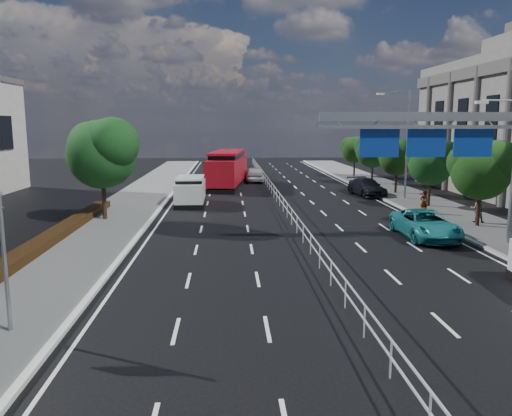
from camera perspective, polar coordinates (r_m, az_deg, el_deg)
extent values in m
plane|color=black|center=(16.25, 11.45, -13.16)|extent=(160.00, 160.00, 0.00)
cube|color=silver|center=(16.52, -21.29, -13.00)|extent=(0.25, 140.00, 0.15)
cube|color=silver|center=(37.56, 2.84, 1.53)|extent=(0.05, 85.00, 0.05)
cube|color=silver|center=(37.62, 2.84, 0.85)|extent=(0.05, 85.00, 0.05)
cylinder|color=gray|center=(16.41, -26.73, -6.05)|extent=(0.12, 0.12, 4.20)
cube|color=gray|center=(26.29, 18.37, 9.88)|extent=(10.20, 0.25, 0.45)
cube|color=gray|center=(26.29, 18.32, 8.79)|extent=(10.20, 0.18, 0.18)
cylinder|color=gray|center=(28.02, 26.23, 10.98)|extent=(2.00, 0.10, 0.10)
cube|color=silver|center=(27.54, 24.37, 10.95)|extent=(0.60, 0.25, 0.15)
cube|color=navy|center=(27.61, 23.54, 6.84)|extent=(2.00, 0.08, 1.40)
cube|color=white|center=(27.65, 23.50, 6.84)|extent=(1.80, 0.02, 1.20)
cube|color=navy|center=(26.62, 18.89, 7.04)|extent=(2.00, 0.08, 1.40)
cube|color=white|center=(26.67, 18.85, 7.05)|extent=(1.80, 0.02, 1.20)
cube|color=navy|center=(25.82, 13.91, 7.21)|extent=(2.00, 0.08, 1.40)
cube|color=white|center=(25.86, 13.88, 7.22)|extent=(1.80, 0.02, 1.20)
cylinder|color=gray|center=(43.13, 16.90, 6.83)|extent=(0.16, 0.16, 9.00)
cylinder|color=gray|center=(42.78, 15.63, 12.64)|extent=(0.10, 2.40, 0.10)
cube|color=silver|center=(42.40, 14.05, 12.53)|extent=(0.60, 0.25, 0.15)
cylinder|color=black|center=(33.76, -16.99, 1.50)|extent=(0.28, 0.28, 3.50)
sphere|color=#133D17|center=(33.51, -17.21, 5.89)|extent=(4.40, 4.40, 4.40)
sphere|color=#133D17|center=(32.64, -16.04, 7.09)|extent=(3.30, 3.30, 3.30)
sphere|color=#133D17|center=(34.32, -18.25, 6.85)|extent=(3.08, 3.08, 3.08)
cylinder|color=black|center=(33.07, 24.09, 0.31)|extent=(0.22, 0.22, 2.80)
sphere|color=#14330E|center=(32.83, 24.34, 3.88)|extent=(3.50, 3.50, 3.50)
sphere|color=#14330E|center=(32.66, 25.92, 4.73)|extent=(2.62, 2.62, 2.62)
sphere|color=#14330E|center=(32.98, 23.03, 4.78)|extent=(2.45, 2.45, 2.45)
cylinder|color=black|center=(39.81, 19.18, 1.97)|extent=(0.22, 0.22, 2.70)
sphere|color=#133D17|center=(39.62, 19.34, 4.84)|extent=(3.30, 3.30, 3.30)
sphere|color=#133D17|center=(39.39, 20.55, 5.53)|extent=(2.48, 2.48, 2.47)
sphere|color=#133D17|center=(39.83, 18.33, 5.54)|extent=(2.31, 2.31, 2.31)
cylinder|color=black|center=(46.78, 15.71, 3.16)|extent=(0.21, 0.21, 2.65)
sphere|color=#14330E|center=(46.62, 15.81, 5.56)|extent=(3.20, 3.20, 3.20)
sphere|color=#14330E|center=(46.35, 16.79, 6.15)|extent=(2.40, 2.40, 2.40)
sphere|color=#14330E|center=(46.87, 15.00, 6.13)|extent=(2.24, 2.24, 2.24)
cylinder|color=black|center=(53.89, 13.14, 4.17)|extent=(0.23, 0.23, 2.85)
sphere|color=#133D17|center=(53.74, 13.23, 6.41)|extent=(3.60, 3.60, 3.60)
sphere|color=#133D17|center=(53.41, 14.16, 6.97)|extent=(2.70, 2.70, 2.70)
sphere|color=#133D17|center=(54.06, 12.44, 6.94)|extent=(2.52, 2.52, 2.52)
cylinder|color=black|center=(61.10, 11.17, 4.73)|extent=(0.21, 0.21, 2.60)
sphere|color=#14330E|center=(60.98, 11.22, 6.53)|extent=(3.10, 3.10, 3.10)
sphere|color=#14330E|center=(60.66, 11.92, 6.98)|extent=(2.32, 2.33, 2.32)
sphere|color=#14330E|center=(61.28, 10.63, 6.95)|extent=(2.17, 2.17, 2.17)
cube|color=black|center=(39.46, -7.48, 0.64)|extent=(2.21, 5.08, 0.36)
cube|color=silver|center=(39.33, -7.51, 1.90)|extent=(2.17, 4.98, 1.50)
cube|color=black|center=(39.24, -7.53, 2.99)|extent=(1.99, 3.59, 0.66)
cube|color=silver|center=(39.21, -7.54, 3.47)|extent=(2.08, 3.88, 0.13)
cylinder|color=black|center=(37.89, -9.01, 0.53)|extent=(0.32, 0.75, 0.75)
cylinder|color=black|center=(37.76, -6.29, 0.56)|extent=(0.32, 0.75, 0.75)
cylinder|color=black|center=(41.12, -8.58, 1.24)|extent=(0.32, 0.75, 0.75)
cylinder|color=black|center=(41.00, -6.07, 1.27)|extent=(0.32, 0.75, 0.75)
cube|color=black|center=(50.92, -3.24, 2.70)|extent=(4.45, 12.23, 0.36)
cube|color=#9D0B17|center=(50.76, -3.25, 4.42)|extent=(4.36, 11.99, 2.43)
cube|color=black|center=(50.67, -3.27, 5.79)|extent=(3.69, 8.71, 1.07)
cube|color=#9D0B17|center=(50.64, -3.27, 6.39)|extent=(3.90, 9.42, 0.21)
cylinder|color=black|center=(47.28, -5.28, 2.38)|extent=(0.41, 0.77, 0.74)
cylinder|color=black|center=(46.94, -2.46, 2.36)|extent=(0.41, 0.77, 0.74)
cylinder|color=black|center=(54.87, -3.91, 3.38)|extent=(0.41, 0.77, 0.74)
cylinder|color=black|center=(54.57, -1.47, 3.37)|extent=(0.41, 0.77, 0.74)
imported|color=#BABDC2|center=(54.90, -0.19, 3.89)|extent=(1.96, 4.85, 1.65)
imported|color=black|center=(76.95, -3.17, 5.51)|extent=(2.07, 5.27, 1.71)
imported|color=teal|center=(29.15, 18.78, -1.77)|extent=(2.55, 5.50, 1.52)
imported|color=black|center=(45.13, 12.56, 2.33)|extent=(2.77, 5.39, 1.50)
imported|color=gray|center=(36.45, 18.64, 0.66)|extent=(0.61, 0.44, 1.56)
imported|color=gray|center=(34.23, 23.99, -0.07)|extent=(1.01, 0.90, 1.72)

